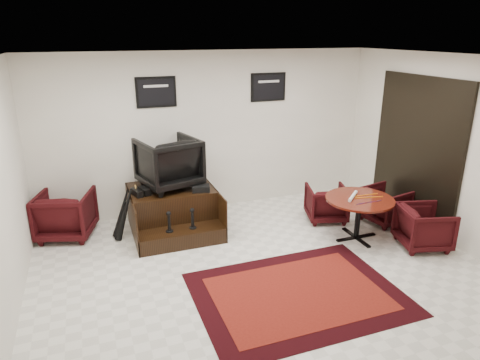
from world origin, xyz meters
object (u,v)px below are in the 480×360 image
(shine_podium, at_px, (173,211))
(meeting_table, at_px, (359,203))
(armchair_side, at_px, (66,212))
(table_chair_window, at_px, (385,203))
(shine_chair, at_px, (169,160))
(table_chair_back, at_px, (326,201))
(table_chair_corner, at_px, (424,225))

(shine_podium, xyz_separation_m, meeting_table, (2.63, -1.34, 0.27))
(armchair_side, height_order, table_chair_window, armchair_side)
(shine_chair, distance_m, table_chair_back, 2.76)
(table_chair_window, bearing_deg, meeting_table, 103.86)
(armchair_side, distance_m, table_chair_back, 4.27)
(shine_chair, distance_m, meeting_table, 3.06)
(shine_podium, distance_m, armchair_side, 1.67)
(meeting_table, bearing_deg, shine_chair, 150.67)
(table_chair_back, height_order, table_chair_corner, table_chair_corner)
(meeting_table, bearing_deg, table_chair_back, 95.60)
(shine_chair, bearing_deg, table_chair_back, 150.39)
(shine_podium, relative_size, table_chair_back, 2.08)
(meeting_table, xyz_separation_m, table_chair_window, (0.82, 0.38, -0.26))
(shine_podium, height_order, table_chair_window, shine_podium)
(table_chair_window, bearing_deg, shine_chair, 61.07)
(shine_podium, bearing_deg, table_chair_corner, -29.23)
(shine_chair, xyz_separation_m, meeting_table, (2.63, -1.48, -0.55))
(shine_chair, height_order, table_chair_back, shine_chair)
(table_chair_window, distance_m, table_chair_corner, 0.95)
(shine_chair, bearing_deg, armchair_side, -20.95)
(table_chair_window, relative_size, table_chair_corner, 0.96)
(shine_podium, distance_m, table_chair_window, 3.57)
(armchair_side, distance_m, table_chair_window, 5.23)
(table_chair_back, relative_size, table_chair_corner, 0.95)
(shine_podium, height_order, shine_chair, shine_chair)
(armchair_side, relative_size, table_chair_back, 1.23)
(table_chair_window, bearing_deg, table_chair_back, 53.75)
(table_chair_corner, bearing_deg, table_chair_back, 46.99)
(shine_chair, height_order, table_chair_window, shine_chair)
(table_chair_back, bearing_deg, table_chair_window, 171.91)
(table_chair_window, bearing_deg, shine_podium, 63.24)
(meeting_table, bearing_deg, shine_podium, 153.08)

